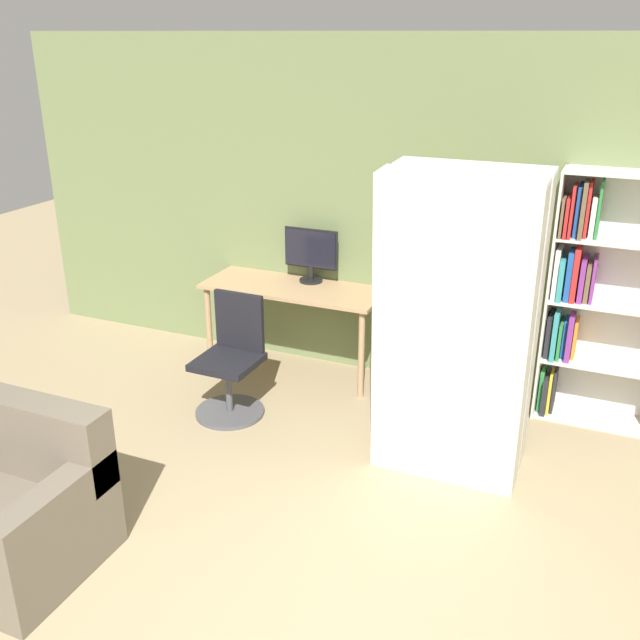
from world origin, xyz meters
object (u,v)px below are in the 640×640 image
office_chair (232,367)px  monitor (311,252)px  mattress_near (452,336)px  bookshelf (593,298)px  mattress_far (463,319)px  armchair (17,509)px

office_chair → monitor: bearing=77.6°
monitor → mattress_near: 1.90m
monitor → bookshelf: bookshelf is taller
mattress_far → armchair: bearing=-134.2°
monitor → office_chair: size_ratio=0.51×
monitor → mattress_far: size_ratio=0.23×
monitor → mattress_near: size_ratio=0.23×
office_chair → bookshelf: (2.41, 0.97, 0.58)m
monitor → mattress_far: bearing=-31.7°
bookshelf → mattress_far: (-0.73, -0.88, 0.04)m
mattress_near → armchair: mattress_near is taller
mattress_near → office_chair: bearing=172.5°
mattress_far → armchair: (-1.92, -1.97, -0.67)m
mattress_near → mattress_far: size_ratio=1.00×
bookshelf → armchair: size_ratio=2.17×
monitor → mattress_near: (1.46, -1.21, -0.02)m
mattress_near → mattress_far: 0.30m
bookshelf → mattress_far: mattress_far is taller
office_chair → mattress_near: bearing=-7.5°
mattress_far → mattress_near: bearing=-90.0°
bookshelf → mattress_near: mattress_near is taller
office_chair → mattress_far: size_ratio=0.46×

